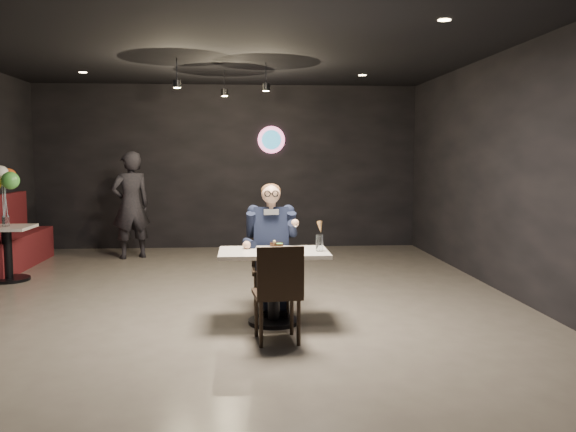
{
  "coord_description": "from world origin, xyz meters",
  "views": [
    {
      "loc": [
        0.26,
        -6.84,
        1.7
      ],
      "look_at": [
        0.76,
        -0.17,
        1.04
      ],
      "focal_mm": 38.0,
      "sensor_mm": 36.0,
      "label": 1
    }
  ],
  "objects": [
    {
      "name": "chair_far",
      "position": [
        0.57,
        -0.22,
        0.46
      ],
      "size": [
        0.42,
        0.46,
        0.92
      ],
      "primitive_type": "cube",
      "color": "black",
      "rests_on": "floor"
    },
    {
      "name": "side_table",
      "position": [
        -2.95,
        1.64,
        0.41
      ],
      "size": [
        0.65,
        0.65,
        0.82
      ],
      "primitive_type": "cube",
      "color": "white",
      "rests_on": "floor"
    },
    {
      "name": "pendant_lights",
      "position": [
        0.0,
        2.0,
        2.88
      ],
      "size": [
        1.4,
        1.2,
        0.36
      ],
      "primitive_type": "cube",
      "color": "black",
      "rests_on": "floor"
    },
    {
      "name": "wafer_cone",
      "position": [
        1.04,
        -0.82,
        0.99
      ],
      "size": [
        0.07,
        0.07,
        0.12
      ],
      "primitive_type": "cone",
      "rotation": [
        0.0,
        0.0,
        0.26
      ],
      "color": "tan",
      "rests_on": "sundae_glass"
    },
    {
      "name": "dessert_plate",
      "position": [
        0.59,
        -0.85,
        0.76
      ],
      "size": [
        0.22,
        0.22,
        0.01
      ],
      "primitive_type": "cylinder",
      "color": "white",
      "rests_on": "main_table"
    },
    {
      "name": "seated_man",
      "position": [
        0.57,
        -0.22,
        0.72
      ],
      "size": [
        0.6,
        0.8,
        1.44
      ],
      "primitive_type": "cube",
      "color": "black",
      "rests_on": "floor"
    },
    {
      "name": "passerby",
      "position": [
        -1.59,
        3.39,
        0.89
      ],
      "size": [
        0.77,
        0.68,
        1.78
      ],
      "primitive_type": "imported",
      "rotation": [
        0.0,
        0.0,
        3.62
      ],
      "color": "black",
      "rests_on": "floor"
    },
    {
      "name": "cake_slice",
      "position": [
        0.6,
        -0.85,
        0.8
      ],
      "size": [
        0.13,
        0.12,
        0.07
      ],
      "primitive_type": "cube",
      "rotation": [
        0.0,
        0.0,
        0.35
      ],
      "color": "black",
      "rests_on": "dessert_plate"
    },
    {
      "name": "booth_bench",
      "position": [
        -3.25,
        2.64,
        0.56
      ],
      "size": [
        0.56,
        2.22,
        1.11
      ],
      "primitive_type": "cube",
      "color": "#4F1115",
      "rests_on": "floor"
    },
    {
      "name": "main_table",
      "position": [
        0.57,
        -0.77,
        0.38
      ],
      "size": [
        1.1,
        0.7,
        0.75
      ],
      "primitive_type": "cube",
      "color": "white",
      "rests_on": "floor"
    },
    {
      "name": "mint_leaf",
      "position": [
        0.62,
        -0.91,
        0.84
      ],
      "size": [
        0.07,
        0.04,
        0.01
      ],
      "primitive_type": "ellipsoid",
      "color": "green",
      "rests_on": "cake_slice"
    },
    {
      "name": "wall_sign",
      "position": [
        0.8,
        4.47,
        2.0
      ],
      "size": [
        0.5,
        0.06,
        0.5
      ],
      "primitive_type": null,
      "color": "pink",
      "rests_on": "floor"
    },
    {
      "name": "chair_near",
      "position": [
        0.57,
        -1.37,
        0.46
      ],
      "size": [
        0.47,
        0.5,
        0.92
      ],
      "primitive_type": "cube",
      "rotation": [
        0.0,
        0.0,
        0.1
      ],
      "color": "black",
      "rests_on": "floor"
    },
    {
      "name": "floor",
      "position": [
        0.0,
        0.0,
        0.0
      ],
      "size": [
        9.0,
        9.0,
        0.0
      ],
      "primitive_type": "plane",
      "color": "#6B6459",
      "rests_on": "ground"
    },
    {
      "name": "sundae_glass",
      "position": [
        1.03,
        -0.83,
        0.83
      ],
      "size": [
        0.07,
        0.07,
        0.16
      ],
      "primitive_type": "cylinder",
      "color": "silver",
      "rests_on": "main_table"
    },
    {
      "name": "balloon_vase",
      "position": [
        -2.95,
        1.64,
        0.82
      ],
      "size": [
        0.1,
        0.1,
        0.15
      ],
      "primitive_type": "cylinder",
      "color": "silver",
      "rests_on": "side_table"
    },
    {
      "name": "balloon_bunch",
      "position": [
        -2.95,
        1.64,
        1.26
      ],
      "size": [
        0.43,
        0.43,
        0.72
      ],
      "primitive_type": "cube",
      "color": "yellow",
      "rests_on": "balloon_vase"
    }
  ]
}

